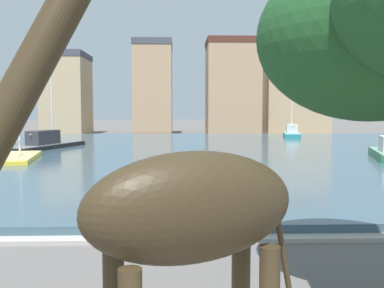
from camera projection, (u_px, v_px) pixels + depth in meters
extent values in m
cube|color=#3D5666|center=(189.00, 151.00, 33.97)|extent=(83.96, 44.82, 0.35)
cube|color=#ADA89E|center=(212.00, 239.00, 11.40)|extent=(83.96, 0.50, 0.12)
ellipsoid|color=#382B19|center=(193.00, 207.00, 3.45)|extent=(1.91, 1.33, 0.88)
cylinder|color=#382B19|center=(38.00, 57.00, 2.89)|extent=(1.21, 0.71, 1.98)
cylinder|color=#382B19|center=(281.00, 240.00, 3.84)|extent=(0.25, 0.15, 0.94)
cube|color=teal|center=(292.00, 137.00, 49.23)|extent=(2.74, 5.79, 0.76)
ellipsoid|color=teal|center=(290.00, 135.00, 51.83)|extent=(1.86, 2.21, 0.73)
cube|color=#6EA5A8|center=(292.00, 133.00, 49.20)|extent=(2.69, 5.68, 0.06)
cube|color=silver|center=(292.00, 129.00, 48.75)|extent=(1.53, 2.14, 0.95)
cylinder|color=silver|center=(292.00, 104.00, 49.35)|extent=(0.12, 0.12, 6.55)
cylinder|color=silver|center=(292.00, 125.00, 48.58)|extent=(0.46, 1.93, 0.08)
cube|color=black|center=(48.00, 149.00, 34.65)|extent=(4.18, 8.30, 0.66)
ellipsoid|color=black|center=(75.00, 145.00, 38.37)|extent=(2.36, 3.20, 0.62)
cube|color=slate|center=(48.00, 144.00, 34.63)|extent=(4.10, 8.13, 0.06)
cube|color=#333338|center=(43.00, 137.00, 34.00)|extent=(2.03, 3.09, 1.08)
cylinder|color=silver|center=(52.00, 104.00, 34.96)|extent=(0.12, 0.12, 6.44)
cylinder|color=silver|center=(42.00, 134.00, 33.78)|extent=(0.97, 2.74, 0.08)
ellipsoid|color=#236B42|center=(384.00, 154.00, 29.90)|extent=(2.30, 2.40, 0.76)
cube|color=gold|center=(19.00, 161.00, 26.90)|extent=(2.95, 6.24, 0.57)
ellipsoid|color=gold|center=(27.00, 156.00, 29.68)|extent=(2.10, 2.36, 0.54)
cube|color=#DFCD77|center=(19.00, 156.00, 26.88)|extent=(2.89, 6.11, 0.06)
cylinder|color=silver|center=(19.00, 107.00, 27.08)|extent=(0.12, 0.12, 5.97)
cylinder|color=silver|center=(16.00, 142.00, 26.22)|extent=(0.43, 2.08, 0.08)
ellipsoid|color=#1E4C23|center=(370.00, 37.00, 7.73)|extent=(3.96, 3.96, 2.97)
cylinder|color=#232326|center=(234.00, 233.00, 11.25)|extent=(0.24, 0.24, 0.50)
cube|color=tan|center=(67.00, 97.00, 59.09)|extent=(5.36, 7.98, 10.09)
cube|color=#42424C|center=(66.00, 56.00, 58.66)|extent=(5.46, 8.14, 0.80)
cube|color=tan|center=(153.00, 91.00, 59.46)|extent=(5.00, 7.23, 11.67)
cube|color=#42424C|center=(153.00, 45.00, 58.97)|extent=(5.10, 7.38, 0.80)
cube|color=tan|center=(232.00, 91.00, 58.53)|extent=(6.82, 6.44, 11.78)
cube|color=#51281E|center=(233.00, 43.00, 58.04)|extent=(6.96, 6.57, 0.80)
cube|color=tan|center=(295.00, 100.00, 62.38)|extent=(8.70, 6.29, 9.51)
cube|color=brown|center=(295.00, 63.00, 61.97)|extent=(8.87, 6.42, 0.80)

